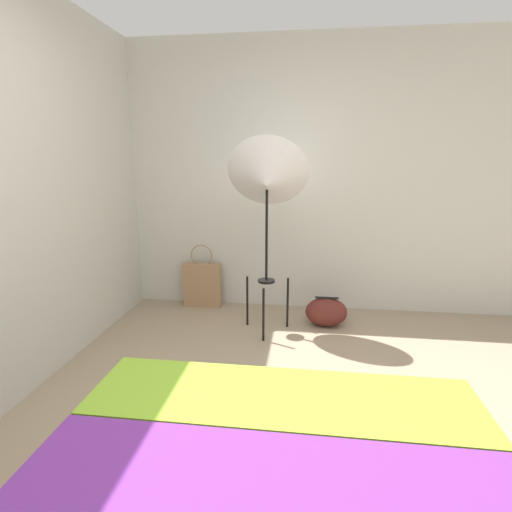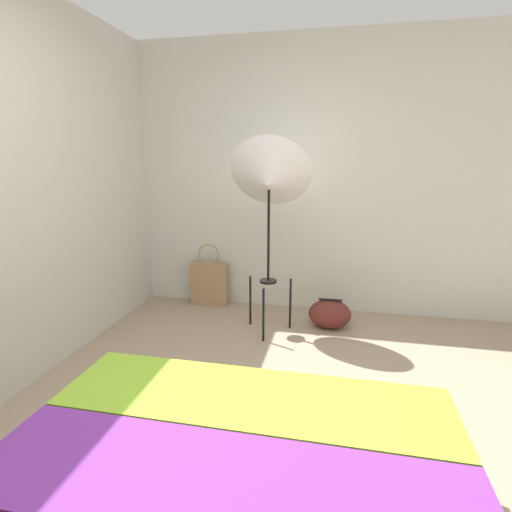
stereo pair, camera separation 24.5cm
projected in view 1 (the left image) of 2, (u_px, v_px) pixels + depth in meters
ground_plane at (289, 505)px, 1.76m from camera, size 14.00×14.00×0.00m
wall_back at (304, 179)px, 3.86m from camera, size 8.00×0.05×2.60m
wall_side_left at (37, 187)px, 2.63m from camera, size 0.05×8.00×2.60m
photo_umbrella at (267, 180)px, 3.24m from camera, size 0.68×0.53×1.67m
tote_bag at (202, 284)px, 4.10m from camera, size 0.38×0.11×0.65m
duffel_bag at (326, 312)px, 3.63m from camera, size 0.38×0.26×0.27m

